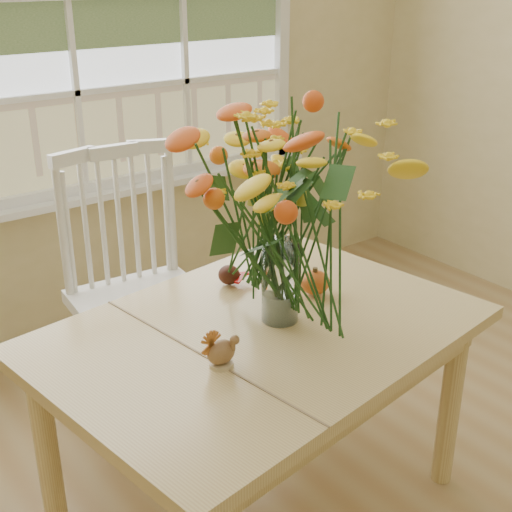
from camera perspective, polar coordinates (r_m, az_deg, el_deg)
wall_back at (r=3.13m, az=-15.39°, el=16.68°), size 4.00×0.02×2.70m
dining_table at (r=2.08m, az=0.33°, el=-8.09°), size 1.38×1.07×0.68m
windsor_chair at (r=2.63m, az=-10.20°, el=-1.63°), size 0.52×0.50×1.03m
flower_vase at (r=1.92m, az=2.13°, el=4.56°), size 0.52×0.52×0.62m
pumpkin at (r=2.21m, az=4.92°, el=-2.30°), size 0.10×0.10×0.08m
turkey_figurine at (r=1.83m, az=-2.93°, el=-8.02°), size 0.09×0.07×0.10m
dark_gourd at (r=2.27m, az=-2.26°, el=-1.65°), size 0.12×0.07×0.07m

